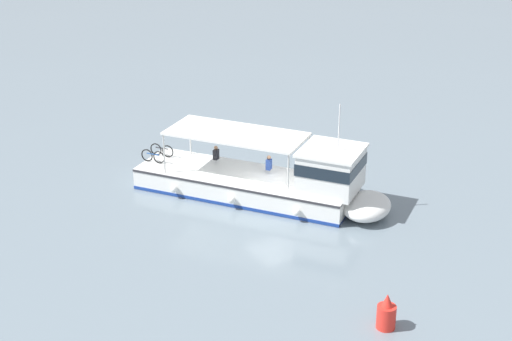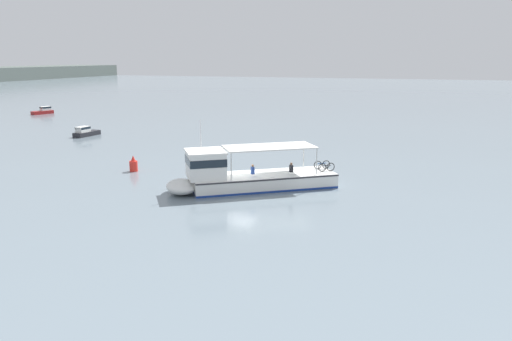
# 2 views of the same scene
# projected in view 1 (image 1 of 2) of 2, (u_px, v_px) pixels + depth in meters

# --- Properties ---
(ground_plane) EXTENTS (400.00, 400.00, 0.00)m
(ground_plane) POSITION_uv_depth(u_px,v_px,m) (277.00, 204.00, 37.48)
(ground_plane) COLOR slate
(ferry_main) EXTENTS (9.69, 12.26, 5.32)m
(ferry_main) POSITION_uv_depth(u_px,v_px,m) (275.00, 181.00, 37.48)
(ferry_main) COLOR white
(ferry_main) RESTS_ON ground
(channel_buoy) EXTENTS (0.70, 0.70, 1.40)m
(channel_buoy) POSITION_uv_depth(u_px,v_px,m) (386.00, 314.00, 27.74)
(channel_buoy) COLOR red
(channel_buoy) RESTS_ON ground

